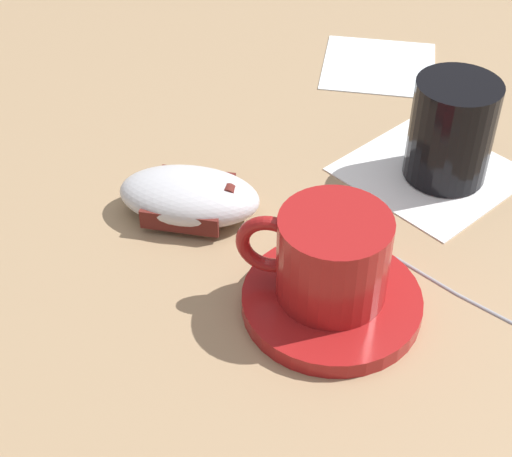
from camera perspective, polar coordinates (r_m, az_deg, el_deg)
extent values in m
plane|color=#9E7F5B|center=(0.68, 4.88, 2.88)|extent=(3.00, 3.00, 0.00)
cylinder|color=maroon|center=(0.57, 5.51, -5.31)|extent=(0.13, 0.13, 0.01)
cylinder|color=maroon|center=(0.55, 5.63, -2.08)|extent=(0.08, 0.08, 0.07)
torus|color=maroon|center=(0.55, 1.03, -1.18)|extent=(0.04, 0.04, 0.05)
ellipsoid|color=silver|center=(0.64, -4.88, 2.38)|extent=(0.13, 0.13, 0.04)
cylinder|color=#591E19|center=(0.63, -2.10, 2.78)|extent=(0.01, 0.01, 0.01)
cube|color=#591E19|center=(0.67, -4.18, 3.69)|extent=(0.04, 0.05, 0.02)
cube|color=#591E19|center=(0.62, -5.58, 0.30)|extent=(0.04, 0.05, 0.02)
cylinder|color=gray|center=(0.63, 2.80, -0.31)|extent=(0.05, 0.03, 0.00)
cylinder|color=gray|center=(0.62, 7.61, -1.61)|extent=(0.04, 0.04, 0.00)
cylinder|color=gray|center=(0.61, 12.27, -3.30)|extent=(0.05, 0.02, 0.00)
cylinder|color=gray|center=(0.59, 16.79, -5.79)|extent=(0.05, 0.02, 0.00)
sphere|color=gray|center=(0.64, 0.59, 0.53)|extent=(0.00, 0.00, 0.00)
sphere|color=gray|center=(0.62, 5.07, -1.17)|extent=(0.00, 0.00, 0.00)
sphere|color=gray|center=(0.62, 10.17, -2.05)|extent=(0.00, 0.00, 0.00)
sphere|color=gray|center=(0.60, 14.44, -4.59)|extent=(0.00, 0.00, 0.00)
cube|color=white|center=(0.71, 12.54, 4.05)|extent=(0.16, 0.16, 0.00)
cylinder|color=black|center=(0.69, 14.03, 6.94)|extent=(0.07, 0.07, 0.09)
cube|color=white|center=(0.87, 8.93, 11.65)|extent=(0.17, 0.17, 0.00)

